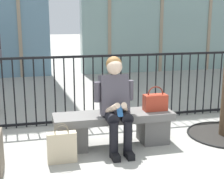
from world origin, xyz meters
TOP-DOWN VIEW (x-y plane):
  - ground_plane at (0.00, 0.00)m, footprint 60.00×60.00m
  - stone_bench at (0.00, 0.00)m, footprint 1.60×0.44m
  - seated_person_with_phone at (-0.01, -0.13)m, footprint 0.52×0.66m
  - handbag_on_bench at (0.58, -0.01)m, footprint 0.32×0.15m
  - shopping_bag at (-0.73, -0.36)m, footprint 0.35×0.12m
  - plaza_railing at (-0.00, 1.04)m, footprint 8.50×0.04m

SIDE VIEW (x-z plane):
  - ground_plane at x=0.00m, z-range 0.00..0.00m
  - shopping_bag at x=-0.73m, z-range -0.04..0.43m
  - stone_bench at x=0.00m, z-range 0.05..0.50m
  - plaza_railing at x=0.00m, z-range 0.01..1.12m
  - handbag_on_bench at x=0.58m, z-range 0.40..0.74m
  - seated_person_with_phone at x=-0.01m, z-range 0.04..1.26m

